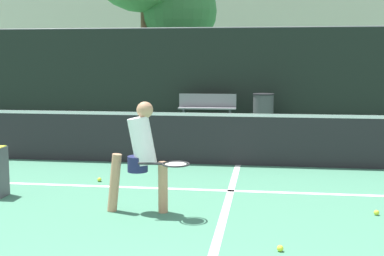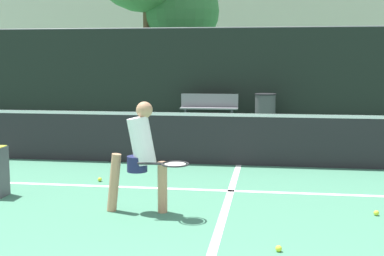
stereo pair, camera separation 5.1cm
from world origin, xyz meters
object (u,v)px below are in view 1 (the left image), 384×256
Objects in this scene: player_practicing at (142,152)px; parked_car at (169,96)px; trash_bin at (263,109)px; courtside_bench at (207,107)px.

player_practicing reaches higher than parked_car.
parked_car is at bearing 95.91° from player_practicing.
parked_car is (-3.39, 3.11, 0.11)m from trash_bin.
player_practicing is at bearing -98.71° from trash_bin.
courtside_bench is at bearing -60.31° from parked_car.
player_practicing is 12.66m from parked_car.
parked_car reaches higher than courtside_bench.
courtside_bench is at bearing 88.44° from player_practicing.
player_practicing is 0.33× the size of parked_car.
courtside_bench is at bearing 176.95° from trash_bin.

